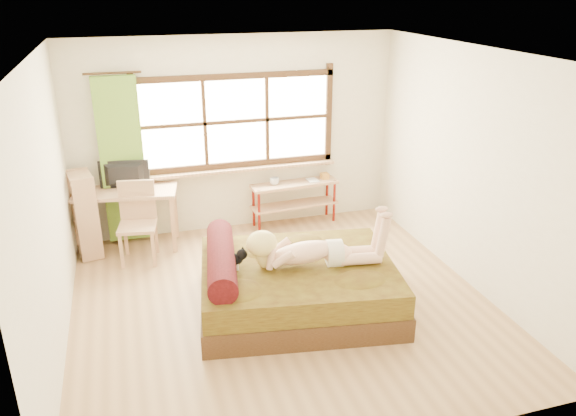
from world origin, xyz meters
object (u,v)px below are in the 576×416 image
object	(u,v)px
kitten	(230,258)
chair	(138,217)
desk	(126,198)
pipe_shelf	(295,194)
woman	(313,238)
bed	(293,284)
bookshelf	(85,214)

from	to	relation	value
kitten	chair	size ratio (longest dim) A/B	0.31
desk	pipe_shelf	world-z (taller)	desk
chair	woman	bearing A→B (deg)	-36.15
desk	woman	bearing A→B (deg)	-39.60
chair	kitten	bearing A→B (deg)	-52.46
bed	woman	xyz separation A→B (m)	(0.20, -0.06, 0.55)
bookshelf	pipe_shelf	bearing A→B (deg)	-7.47
woman	desk	bearing A→B (deg)	139.93
kitten	bookshelf	bearing A→B (deg)	137.29
chair	pipe_shelf	distance (m)	2.29
desk	bookshelf	size ratio (longest dim) A/B	1.24
pipe_shelf	woman	bearing A→B (deg)	-106.93
kitten	pipe_shelf	xyz separation A→B (m)	(1.37, 2.10, -0.18)
bed	desk	world-z (taller)	desk
bed	kitten	xyz separation A→B (m)	(-0.67, 0.09, 0.36)
desk	bed	bearing A→B (deg)	-42.05
desk	pipe_shelf	xyz separation A→B (m)	(2.35, 0.12, -0.24)
woman	chair	distance (m)	2.49
bed	chair	bearing A→B (deg)	140.81
kitten	bed	bearing A→B (deg)	0.99
kitten	chair	bearing A→B (deg)	127.07
desk	pipe_shelf	distance (m)	2.37
desk	chair	distance (m)	0.40
woman	desk	xyz separation A→B (m)	(-1.85, 2.12, -0.13)
woman	bookshelf	bearing A→B (deg)	148.08
desk	bookshelf	xyz separation A→B (m)	(-0.53, -0.07, -0.14)
chair	bookshelf	distance (m)	0.70
bed	bookshelf	distance (m)	2.96
bed	kitten	distance (m)	0.77
pipe_shelf	bookshelf	world-z (taller)	bookshelf
kitten	chair	distance (m)	1.84
kitten	chair	world-z (taller)	chair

